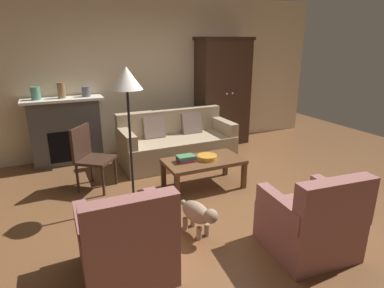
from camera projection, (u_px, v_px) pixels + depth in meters
The scene contains 16 objects.
ground_plane at pixel (211, 202), 4.20m from camera, with size 9.60×9.60×0.00m, color brown.
back_wall at pixel (148, 75), 5.98m from camera, with size 7.20×0.10×2.80m, color beige.
fireplace at pixel (66, 131), 5.41m from camera, with size 1.26×0.48×1.12m.
armoire at pixel (222, 92), 6.36m from camera, with size 1.06×0.57×2.07m.
couch at pixel (176, 144), 5.54m from camera, with size 1.93×0.88×0.86m.
coffee_table at pixel (204, 163), 4.53m from camera, with size 1.10×0.60×0.42m.
fruit_bowl at pixel (207, 157), 4.51m from camera, with size 0.28×0.28×0.06m, color orange.
book_stack at pixel (186, 158), 4.43m from camera, with size 0.25×0.18×0.09m.
mantel_vase_jade at pixel (35, 93), 5.04m from camera, with size 0.14×0.14×0.20m, color slate.
mantel_vase_bronze at pixel (61, 90), 5.18m from camera, with size 0.12×0.12×0.25m, color olive.
mantel_vase_slate at pixel (86, 91), 5.35m from camera, with size 0.14×0.14×0.17m, color #565B66.
armchair_near_left at pixel (127, 244), 2.81m from camera, with size 0.79×0.78×0.88m.
armchair_near_right at pixel (311, 223), 3.13m from camera, with size 0.84×0.84×0.88m.
side_chair_wooden at pixel (89, 154), 4.46m from camera, with size 0.62×0.62×0.90m.
floor_lamp at pixel (127, 87), 3.66m from camera, with size 0.36×0.36×1.74m.
dog at pixel (198, 214), 3.44m from camera, with size 0.29×0.56×0.39m.
Camera 1 is at (-1.79, -3.32, 2.01)m, focal length 30.17 mm.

